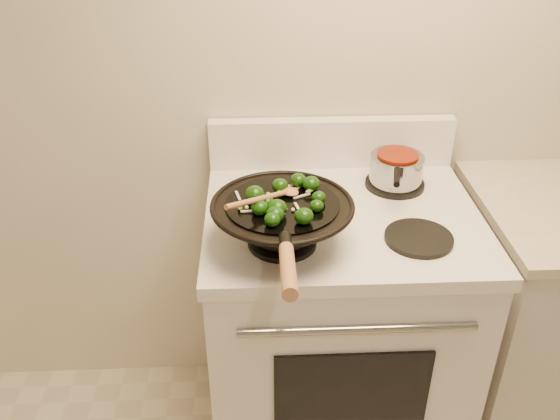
{
  "coord_description": "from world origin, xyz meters",
  "views": [
    {
      "loc": [
        -0.42,
        -0.26,
        1.79
      ],
      "look_at": [
        -0.36,
        1.03,
        1.02
      ],
      "focal_mm": 38.0,
      "sensor_mm": 36.0,
      "label": 1
    }
  ],
  "objects": [
    {
      "name": "stove",
      "position": [
        -0.18,
        1.17,
        0.47
      ],
      "size": [
        0.78,
        0.67,
        1.08
      ],
      "color": "white",
      "rests_on": "ground"
    },
    {
      "name": "saucepan",
      "position": [
        0.0,
        1.32,
        0.98
      ],
      "size": [
        0.16,
        0.25,
        0.09
      ],
      "color": "gray",
      "rests_on": "stove"
    },
    {
      "name": "wok",
      "position": [
        -0.36,
        1.02,
        0.99
      ],
      "size": [
        0.37,
        0.61,
        0.17
      ],
      "color": "black",
      "rests_on": "stove"
    },
    {
      "name": "wooden_spoon",
      "position": [
        -0.38,
        1.01,
        1.07
      ],
      "size": [
        0.19,
        0.2,
        0.06
      ],
      "color": "#A66C41",
      "rests_on": "wok"
    },
    {
      "name": "stirfry",
      "position": [
        -0.36,
        1.0,
        1.06
      ],
      "size": [
        0.23,
        0.24,
        0.04
      ],
      "color": "#103608",
      "rests_on": "wok"
    }
  ]
}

